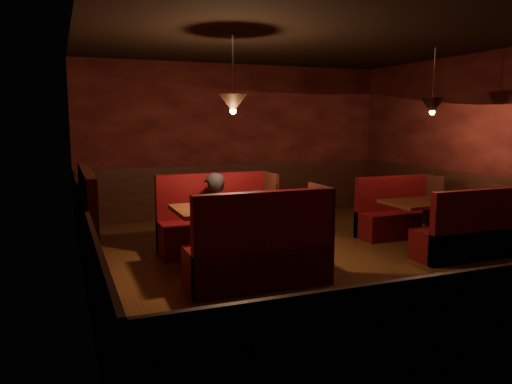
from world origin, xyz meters
name	(u,v)px	position (x,y,z in m)	size (l,w,h in m)	color
room	(306,183)	(-0.28, 0.04, 1.05)	(6.02, 7.02, 2.92)	brown
main_table	(235,220)	(-1.19, 0.19, 0.61)	(1.47, 0.89, 1.03)	#4E2B19
main_bench_far	(217,227)	(-1.17, 1.03, 0.35)	(1.62, 0.58, 1.10)	#3A0404
main_bench_near	(261,257)	(-1.17, -0.64, 0.35)	(1.62, 0.58, 1.10)	#3A0404
second_table	(427,213)	(1.76, 0.13, 0.51)	(1.22, 0.78, 0.69)	#4E2B19
second_bench_far	(397,217)	(1.79, 0.86, 0.31)	(1.35, 0.50, 0.96)	#3A0404
second_bench_near	(465,237)	(1.79, -0.60, 0.31)	(1.35, 0.50, 0.96)	#3A0404
diner_a	(214,201)	(-1.26, 0.87, 0.75)	(0.55, 0.36, 1.50)	black
diner_b	(262,222)	(-1.08, -0.45, 0.71)	(0.69, 0.53, 1.41)	black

